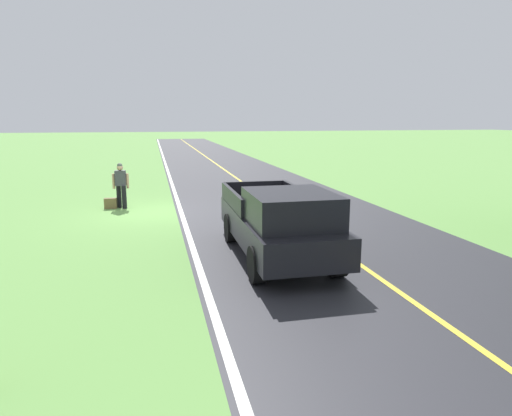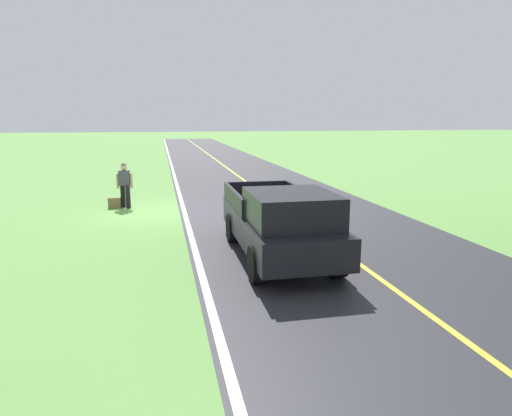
{
  "view_description": "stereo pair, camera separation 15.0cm",
  "coord_description": "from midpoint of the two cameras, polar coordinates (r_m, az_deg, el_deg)",
  "views": [
    {
      "loc": [
        -0.04,
        16.65,
        3.43
      ],
      "look_at": [
        -2.13,
        7.64,
        1.57
      ],
      "focal_mm": 31.37,
      "sensor_mm": 36.0,
      "label": 1
    },
    {
      "loc": [
        -0.19,
        16.69,
        3.43
      ],
      "look_at": [
        -2.13,
        7.64,
        1.57
      ],
      "focal_mm": 31.37,
      "sensor_mm": 36.0,
      "label": 2
    }
  ],
  "objects": [
    {
      "name": "road_surface",
      "position": [
        17.64,
        3.38,
        0.17
      ],
      "size": [
        7.89,
        120.0,
        0.0
      ],
      "primitive_type": "cube",
      "color": "#28282D",
      "rests_on": "ground"
    },
    {
      "name": "lane_edge_line",
      "position": [
        17.04,
        -8.91,
        -0.34
      ],
      "size": [
        0.16,
        117.6,
        0.0
      ],
      "primitive_type": "cube",
      "color": "silver",
      "rests_on": "ground"
    },
    {
      "name": "pickup_truck_passing",
      "position": [
        10.89,
        3.61,
        -1.72
      ],
      "size": [
        2.12,
        5.41,
        1.82
      ],
      "color": "black",
      "rests_on": "ground"
    },
    {
      "name": "hitchhiker_walking",
      "position": [
        18.03,
        -16.16,
        3.13
      ],
      "size": [
        0.62,
        0.52,
        1.75
      ],
      "color": "black",
      "rests_on": "ground"
    },
    {
      "name": "lane_centre_line",
      "position": [
        17.64,
        3.38,
        0.18
      ],
      "size": [
        0.14,
        117.6,
        0.0
      ],
      "primitive_type": "cube",
      "color": "gold",
      "rests_on": "ground"
    },
    {
      "name": "suitcase_carried",
      "position": [
        18.13,
        -17.37,
        0.62
      ],
      "size": [
        0.47,
        0.22,
        0.41
      ],
      "primitive_type": "cube",
      "rotation": [
        0.0,
        0.0,
        1.52
      ],
      "color": "brown",
      "rests_on": "ground"
    },
    {
      "name": "ground_plane",
      "position": [
        17.02,
        -12.25,
        -0.5
      ],
      "size": [
        200.0,
        200.0,
        0.0
      ],
      "primitive_type": "plane",
      "color": "#609347"
    }
  ]
}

